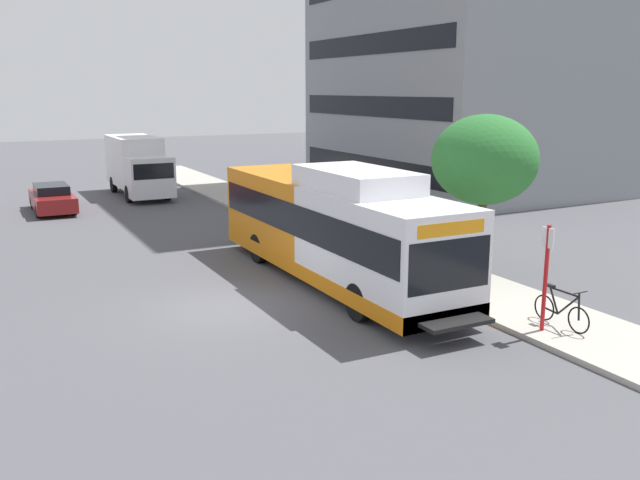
# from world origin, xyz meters

# --- Properties ---
(ground_plane) EXTENTS (120.00, 120.00, 0.00)m
(ground_plane) POSITION_xyz_m (0.00, 8.00, 0.00)
(ground_plane) COLOR #4C4C51
(sidewalk_curb) EXTENTS (3.00, 56.00, 0.14)m
(sidewalk_curb) POSITION_xyz_m (7.00, 6.00, 0.07)
(sidewalk_curb) COLOR #A8A399
(sidewalk_curb) RESTS_ON ground
(transit_bus) EXTENTS (2.58, 12.25, 3.65)m
(transit_bus) POSITION_xyz_m (3.85, 0.96, 1.70)
(transit_bus) COLOR white
(transit_bus) RESTS_ON ground
(bus_stop_sign_pole) EXTENTS (0.10, 0.36, 2.60)m
(bus_stop_sign_pole) POSITION_xyz_m (6.10, -5.55, 1.65)
(bus_stop_sign_pole) COLOR red
(bus_stop_sign_pole) RESTS_ON sidewalk_curb
(bicycle_parked) EXTENTS (0.52, 1.76, 1.02)m
(bicycle_parked) POSITION_xyz_m (6.69, -5.57, 0.56)
(bicycle_parked) COLOR black
(bicycle_parked) RESTS_ON sidewalk_curb
(street_tree_near_stop) EXTENTS (3.21, 3.21, 5.00)m
(street_tree_near_stop) POSITION_xyz_m (8.02, -0.96, 3.75)
(street_tree_near_stop) COLOR #4C3823
(street_tree_near_stop) RESTS_ON sidewalk_curb
(parked_car_far_lane) EXTENTS (1.80, 4.50, 1.33)m
(parked_car_far_lane) POSITION_xyz_m (-2.45, 18.05, 0.66)
(parked_car_far_lane) COLOR maroon
(parked_car_far_lane) RESTS_ON ground
(box_truck_background) EXTENTS (2.32, 7.01, 3.25)m
(box_truck_background) POSITION_xyz_m (2.47, 21.31, 1.74)
(box_truck_background) COLOR silver
(box_truck_background) RESTS_ON ground
(lattice_comm_tower) EXTENTS (1.10, 1.10, 22.59)m
(lattice_comm_tower) POSITION_xyz_m (23.11, 31.19, 7.33)
(lattice_comm_tower) COLOR #B7B7BC
(lattice_comm_tower) RESTS_ON ground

